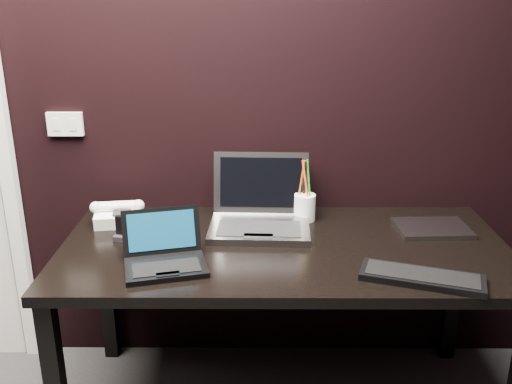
{
  "coord_description": "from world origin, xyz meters",
  "views": [
    {
      "loc": [
        0.2,
        -0.58,
        1.65
      ],
      "look_at": [
        0.19,
        1.35,
        0.97
      ],
      "focal_mm": 40.0,
      "sensor_mm": 36.0,
      "label": 1
    }
  ],
  "objects_px": {
    "desk": "(284,263)",
    "silver_laptop": "(260,215)",
    "pen_cup": "(305,206)",
    "closed_laptop": "(432,228)",
    "mobile_phone": "(122,231)",
    "netbook": "(165,256)",
    "desk_phone": "(118,214)",
    "ext_keyboard": "(422,277)"
  },
  "relations": [
    {
      "from": "desk",
      "to": "silver_laptop",
      "type": "height_order",
      "value": "silver_laptop"
    },
    {
      "from": "pen_cup",
      "to": "closed_laptop",
      "type": "bearing_deg",
      "value": -12.48
    },
    {
      "from": "mobile_phone",
      "to": "closed_laptop",
      "type": "bearing_deg",
      "value": 4.21
    },
    {
      "from": "netbook",
      "to": "silver_laptop",
      "type": "distance_m",
      "value": 0.48
    },
    {
      "from": "silver_laptop",
      "to": "closed_laptop",
      "type": "distance_m",
      "value": 0.7
    },
    {
      "from": "desk",
      "to": "mobile_phone",
      "type": "xyz_separation_m",
      "value": [
        -0.63,
        0.05,
        0.11
      ]
    },
    {
      "from": "silver_laptop",
      "to": "desk_phone",
      "type": "xyz_separation_m",
      "value": [
        -0.59,
        0.04,
        -0.01
      ]
    },
    {
      "from": "pen_cup",
      "to": "ext_keyboard",
      "type": "bearing_deg",
      "value": -56.65
    },
    {
      "from": "netbook",
      "to": "desk_phone",
      "type": "height_order",
      "value": "netbook"
    },
    {
      "from": "netbook",
      "to": "ext_keyboard",
      "type": "bearing_deg",
      "value": -6.82
    },
    {
      "from": "netbook",
      "to": "closed_laptop",
      "type": "xyz_separation_m",
      "value": [
        1.03,
        0.32,
        -0.03
      ]
    },
    {
      "from": "netbook",
      "to": "mobile_phone",
      "type": "xyz_separation_m",
      "value": [
        -0.2,
        0.23,
        -0.0
      ]
    },
    {
      "from": "closed_laptop",
      "to": "pen_cup",
      "type": "distance_m",
      "value": 0.52
    },
    {
      "from": "silver_laptop",
      "to": "netbook",
      "type": "bearing_deg",
      "value": -133.85
    },
    {
      "from": "netbook",
      "to": "ext_keyboard",
      "type": "distance_m",
      "value": 0.88
    },
    {
      "from": "ext_keyboard",
      "to": "mobile_phone",
      "type": "height_order",
      "value": "mobile_phone"
    },
    {
      "from": "ext_keyboard",
      "to": "pen_cup",
      "type": "height_order",
      "value": "pen_cup"
    },
    {
      "from": "silver_laptop",
      "to": "ext_keyboard",
      "type": "height_order",
      "value": "silver_laptop"
    },
    {
      "from": "silver_laptop",
      "to": "closed_laptop",
      "type": "height_order",
      "value": "silver_laptop"
    },
    {
      "from": "mobile_phone",
      "to": "silver_laptop",
      "type": "bearing_deg",
      "value": 12.69
    },
    {
      "from": "netbook",
      "to": "mobile_phone",
      "type": "bearing_deg",
      "value": 131.62
    },
    {
      "from": "netbook",
      "to": "ext_keyboard",
      "type": "xyz_separation_m",
      "value": [
        0.87,
        -0.1,
        -0.02
      ]
    },
    {
      "from": "desk",
      "to": "pen_cup",
      "type": "relative_size",
      "value": 6.46
    },
    {
      "from": "pen_cup",
      "to": "netbook",
      "type": "bearing_deg",
      "value": -140.55
    },
    {
      "from": "silver_laptop",
      "to": "pen_cup",
      "type": "xyz_separation_m",
      "value": [
        0.19,
        0.08,
        0.01
      ]
    },
    {
      "from": "desk_phone",
      "to": "netbook",
      "type": "bearing_deg",
      "value": -56.93
    },
    {
      "from": "mobile_phone",
      "to": "pen_cup",
      "type": "relative_size",
      "value": 0.36
    },
    {
      "from": "closed_laptop",
      "to": "mobile_phone",
      "type": "distance_m",
      "value": 1.23
    },
    {
      "from": "ext_keyboard",
      "to": "desk",
      "type": "bearing_deg",
      "value": 147.67
    },
    {
      "from": "ext_keyboard",
      "to": "mobile_phone",
      "type": "distance_m",
      "value": 1.13
    },
    {
      "from": "desk",
      "to": "closed_laptop",
      "type": "relative_size",
      "value": 5.8
    },
    {
      "from": "desk",
      "to": "pen_cup",
      "type": "bearing_deg",
      "value": 69.5
    },
    {
      "from": "desk",
      "to": "netbook",
      "type": "height_order",
      "value": "netbook"
    },
    {
      "from": "ext_keyboard",
      "to": "closed_laptop",
      "type": "bearing_deg",
      "value": 69.77
    },
    {
      "from": "netbook",
      "to": "silver_laptop",
      "type": "xyz_separation_m",
      "value": [
        0.33,
        0.35,
        0.02
      ]
    },
    {
      "from": "desk",
      "to": "mobile_phone",
      "type": "distance_m",
      "value": 0.64
    },
    {
      "from": "desk",
      "to": "silver_laptop",
      "type": "relative_size",
      "value": 4.13
    },
    {
      "from": "desk",
      "to": "desk_phone",
      "type": "distance_m",
      "value": 0.72
    },
    {
      "from": "silver_laptop",
      "to": "pen_cup",
      "type": "bearing_deg",
      "value": 23.6
    },
    {
      "from": "desk_phone",
      "to": "mobile_phone",
      "type": "distance_m",
      "value": 0.17
    },
    {
      "from": "netbook",
      "to": "closed_laptop",
      "type": "distance_m",
      "value": 1.08
    },
    {
      "from": "silver_laptop",
      "to": "pen_cup",
      "type": "relative_size",
      "value": 1.56
    }
  ]
}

